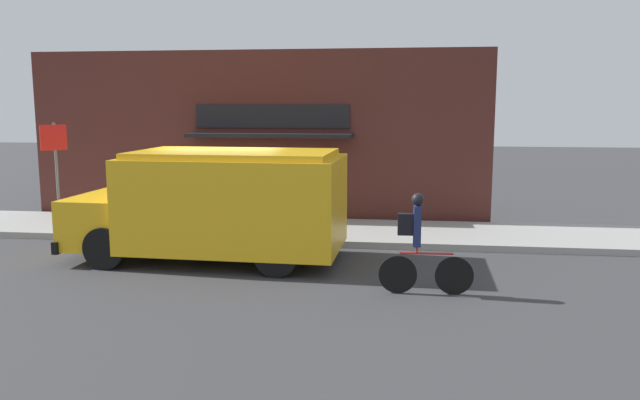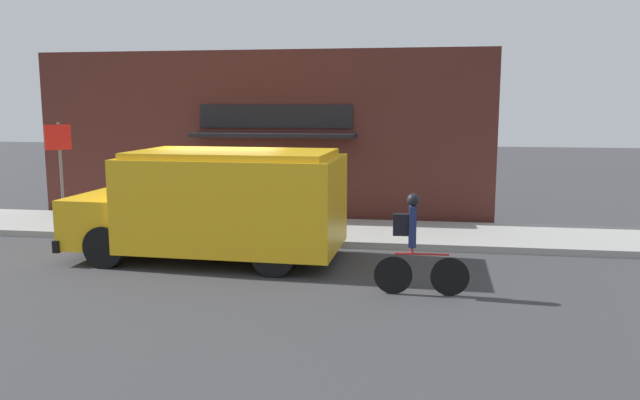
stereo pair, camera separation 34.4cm
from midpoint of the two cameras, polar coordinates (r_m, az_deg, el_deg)
ground_plane at (r=14.34m, az=-7.85°, el=-4.03°), size 70.00×70.00×0.00m
sidewalk at (r=15.62m, az=-6.39°, el=-2.65°), size 28.00×2.78×0.15m
storefront at (r=16.90m, az=-5.00°, el=5.81°), size 12.49×0.94×4.57m
school_bus at (r=12.75m, az=-8.55°, el=-0.28°), size 5.55×2.94×2.24m
cyclist at (r=10.48m, az=9.58°, el=-4.16°), size 1.58×0.21×1.71m
stop_sign_post at (r=16.11m, az=-22.12°, el=3.55°), size 0.45×0.45×2.57m
trash_bin at (r=15.93m, az=-4.77°, el=-0.52°), size 0.64×0.64×0.88m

